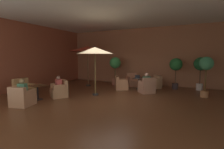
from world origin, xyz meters
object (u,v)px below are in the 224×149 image
at_px(armchair_front_left_north, 147,87).
at_px(cafe_table_front_right, 38,89).
at_px(potted_tree_mid_right, 115,66).
at_px(iced_drink_cup, 139,77).
at_px(open_laptop, 138,77).
at_px(armchair_front_right_east, 22,98).
at_px(armchair_front_right_south, 60,91).
at_px(armchair_front_left_south, 133,81).
at_px(patron_with_friend, 147,80).
at_px(armchair_front_left_east, 154,83).
at_px(patio_umbrella_tall_red, 88,49).
at_px(armchair_front_right_north, 24,90).
at_px(potted_tree_left_corner, 206,68).
at_px(potted_tree_mid_left, 201,66).
at_px(cafe_table_front_left, 139,80).
at_px(patron_by_window, 59,83).
at_px(armchair_front_left_west, 121,84).
at_px(patron_blue_shirt, 22,88).
at_px(potted_tree_right_corner, 176,66).
at_px(patio_umbrella_center_beige, 95,51).

xyz_separation_m(armchair_front_left_north, cafe_table_front_right, (-4.24, -3.70, 0.17)).
relative_size(potted_tree_mid_right, iced_drink_cup, 18.01).
height_order(iced_drink_cup, open_laptop, open_laptop).
distance_m(armchair_front_right_east, armchair_front_right_south, 1.85).
distance_m(armchair_front_left_south, patron_with_friend, 2.24).
height_order(armchair_front_left_east, patio_umbrella_tall_red, patio_umbrella_tall_red).
distance_m(armchair_front_right_north, open_laptop, 6.31).
bearing_deg(potted_tree_left_corner, iced_drink_cup, 172.70).
height_order(potted_tree_mid_left, patron_with_friend, potted_tree_mid_left).
bearing_deg(armchair_front_right_south, armchair_front_left_south, 63.50).
relative_size(cafe_table_front_left, patio_umbrella_tall_red, 0.27).
distance_m(armchair_front_right_south, open_laptop, 4.66).
distance_m(patron_by_window, iced_drink_cup, 4.74).
bearing_deg(cafe_table_front_left, armchair_front_left_west, -149.63).
distance_m(cafe_table_front_right, open_laptop, 5.65).
bearing_deg(armchair_front_right_east, cafe_table_front_left, 59.52).
height_order(armchair_front_left_east, open_laptop, open_laptop).
distance_m(patron_blue_shirt, patron_by_window, 1.78).
relative_size(armchair_front_right_north, armchair_front_right_south, 0.89).
height_order(cafe_table_front_right, patron_by_window, patron_by_window).
height_order(armchair_front_left_west, open_laptop, open_laptop).
xyz_separation_m(cafe_table_front_right, patron_blue_shirt, (0.25, -0.94, 0.25)).
xyz_separation_m(armchair_front_left_south, potted_tree_left_corner, (4.27, -1.42, 1.16)).
height_order(potted_tree_left_corner, iced_drink_cup, potted_tree_left_corner).
xyz_separation_m(potted_tree_mid_left, iced_drink_cup, (-3.36, -1.34, -0.70)).
distance_m(armchair_front_left_east, potted_tree_right_corner, 1.68).
bearing_deg(patio_umbrella_center_beige, patron_blue_shirt, -119.77).
height_order(patio_umbrella_tall_red, potted_tree_left_corner, patio_umbrella_tall_red).
height_order(armchair_front_left_west, patio_umbrella_tall_red, patio_umbrella_tall_red).
bearing_deg(armchair_front_left_north, patio_umbrella_center_beige, -143.66).
height_order(potted_tree_mid_left, potted_tree_right_corner, potted_tree_mid_left).
bearing_deg(iced_drink_cup, potted_tree_mid_left, 21.77).
distance_m(armchair_front_left_north, potted_tree_left_corner, 3.08).
relative_size(potted_tree_left_corner, potted_tree_right_corner, 1.05).
relative_size(potted_tree_left_corner, patron_blue_shirt, 2.94).
xyz_separation_m(iced_drink_cup, open_laptop, (-0.09, -0.00, -0.00)).
distance_m(armchair_front_left_north, patio_umbrella_tall_red, 4.79).
relative_size(potted_tree_left_corner, potted_tree_mid_left, 1.02).
distance_m(armchair_front_left_west, potted_tree_mid_left, 4.86).
distance_m(armchair_front_left_west, patio_umbrella_tall_red, 3.38).
xyz_separation_m(armchair_front_right_east, open_laptop, (3.20, 5.44, 0.43)).
relative_size(patio_umbrella_tall_red, potted_tree_mid_left, 1.37).
relative_size(armchair_front_right_east, patron_blue_shirt, 1.39).
height_order(cafe_table_front_left, potted_tree_left_corner, potted_tree_left_corner).
bearing_deg(potted_tree_right_corner, armchair_front_right_east, -129.18).
bearing_deg(armchair_front_right_north, potted_tree_right_corner, 39.89).
height_order(cafe_table_front_right, patio_umbrella_center_beige, patio_umbrella_center_beige).
bearing_deg(patio_umbrella_center_beige, patron_by_window, -140.28).
distance_m(armchair_front_left_north, patio_umbrella_center_beige, 3.49).
relative_size(armchair_front_left_east, potted_tree_mid_left, 0.54).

